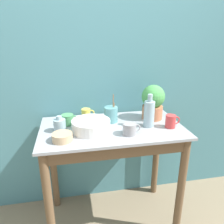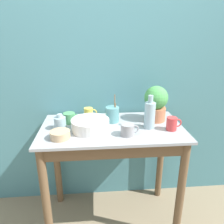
{
  "view_description": "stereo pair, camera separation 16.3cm",
  "coord_description": "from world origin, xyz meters",
  "px_view_note": "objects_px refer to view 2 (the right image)",
  "views": [
    {
      "loc": [
        -0.29,
        -1.2,
        1.56
      ],
      "look_at": [
        0.0,
        0.3,
        1.01
      ],
      "focal_mm": 35.0,
      "sensor_mm": 36.0,
      "label": 1
    },
    {
      "loc": [
        -0.13,
        -1.22,
        1.56
      ],
      "look_at": [
        0.0,
        0.3,
        1.01
      ],
      "focal_mm": 35.0,
      "sensor_mm": 36.0,
      "label": 2
    }
  ],
  "objects_px": {
    "bowl_wash_large": "(90,125)",
    "bottle_tall": "(150,115)",
    "mug_grey": "(128,130)",
    "bottle_short": "(60,123)",
    "utensil_cup": "(112,114)",
    "bowl_small_tan": "(60,135)",
    "mug_yellow": "(89,113)",
    "potted_plant": "(156,103)",
    "mug_red": "(172,124)",
    "mug_green": "(69,118)"
  },
  "relations": [
    {
      "from": "utensil_cup",
      "to": "bottle_short",
      "type": "bearing_deg",
      "value": -164.56
    },
    {
      "from": "mug_red",
      "to": "utensil_cup",
      "type": "relative_size",
      "value": 0.51
    },
    {
      "from": "bowl_wash_large",
      "to": "bottle_tall",
      "type": "relative_size",
      "value": 1.1
    },
    {
      "from": "bottle_tall",
      "to": "utensil_cup",
      "type": "height_order",
      "value": "bottle_tall"
    },
    {
      "from": "bowl_wash_large",
      "to": "bottle_short",
      "type": "distance_m",
      "value": 0.23
    },
    {
      "from": "bottle_short",
      "to": "mug_grey",
      "type": "distance_m",
      "value": 0.51
    },
    {
      "from": "bowl_small_tan",
      "to": "utensil_cup",
      "type": "relative_size",
      "value": 0.61
    },
    {
      "from": "bowl_small_tan",
      "to": "bottle_short",
      "type": "bearing_deg",
      "value": 97.18
    },
    {
      "from": "bowl_wash_large",
      "to": "potted_plant",
      "type": "bearing_deg",
      "value": 16.22
    },
    {
      "from": "bowl_wash_large",
      "to": "mug_yellow",
      "type": "height_order",
      "value": "mug_yellow"
    },
    {
      "from": "bowl_small_tan",
      "to": "potted_plant",
      "type": "bearing_deg",
      "value": 20.39
    },
    {
      "from": "mug_green",
      "to": "mug_grey",
      "type": "bearing_deg",
      "value": -31.5
    },
    {
      "from": "mug_green",
      "to": "bowl_small_tan",
      "type": "height_order",
      "value": "mug_green"
    },
    {
      "from": "bottle_short",
      "to": "mug_yellow",
      "type": "xyz_separation_m",
      "value": [
        0.21,
        0.2,
        -0.0
      ]
    },
    {
      "from": "mug_green",
      "to": "mug_yellow",
      "type": "bearing_deg",
      "value": 29.36
    },
    {
      "from": "mug_grey",
      "to": "bowl_wash_large",
      "type": "bearing_deg",
      "value": 157.4
    },
    {
      "from": "potted_plant",
      "to": "mug_yellow",
      "type": "relative_size",
      "value": 2.63
    },
    {
      "from": "utensil_cup",
      "to": "bowl_small_tan",
      "type": "bearing_deg",
      "value": -144.98
    },
    {
      "from": "bowl_small_tan",
      "to": "bottle_tall",
      "type": "bearing_deg",
      "value": 10.58
    },
    {
      "from": "bowl_wash_large",
      "to": "mug_grey",
      "type": "xyz_separation_m",
      "value": [
        0.26,
        -0.11,
        -0.0
      ]
    },
    {
      "from": "bottle_short",
      "to": "bowl_small_tan",
      "type": "relative_size",
      "value": 0.86
    },
    {
      "from": "bottle_tall",
      "to": "bottle_short",
      "type": "xyz_separation_m",
      "value": [
        -0.66,
        0.04,
        -0.06
      ]
    },
    {
      "from": "mug_grey",
      "to": "bottle_short",
      "type": "bearing_deg",
      "value": 163.21
    },
    {
      "from": "mug_yellow",
      "to": "mug_grey",
      "type": "relative_size",
      "value": 0.84
    },
    {
      "from": "bowl_wash_large",
      "to": "bowl_small_tan",
      "type": "distance_m",
      "value": 0.24
    },
    {
      "from": "mug_yellow",
      "to": "mug_green",
      "type": "relative_size",
      "value": 0.85
    },
    {
      "from": "bowl_small_tan",
      "to": "utensil_cup",
      "type": "height_order",
      "value": "utensil_cup"
    },
    {
      "from": "bowl_wash_large",
      "to": "mug_grey",
      "type": "distance_m",
      "value": 0.28
    },
    {
      "from": "mug_green",
      "to": "bottle_short",
      "type": "bearing_deg",
      "value": -116.26
    },
    {
      "from": "mug_green",
      "to": "bowl_small_tan",
      "type": "xyz_separation_m",
      "value": [
        -0.04,
        -0.27,
        -0.01
      ]
    },
    {
      "from": "bottle_short",
      "to": "mug_grey",
      "type": "height_order",
      "value": "bottle_short"
    },
    {
      "from": "potted_plant",
      "to": "bottle_short",
      "type": "xyz_separation_m",
      "value": [
        -0.75,
        -0.12,
        -0.1
      ]
    },
    {
      "from": "mug_red",
      "to": "mug_green",
      "type": "distance_m",
      "value": 0.79
    },
    {
      "from": "utensil_cup",
      "to": "mug_yellow",
      "type": "bearing_deg",
      "value": 154.44
    },
    {
      "from": "mug_grey",
      "to": "utensil_cup",
      "type": "height_order",
      "value": "utensil_cup"
    },
    {
      "from": "bottle_tall",
      "to": "bowl_small_tan",
      "type": "distance_m",
      "value": 0.66
    },
    {
      "from": "mug_grey",
      "to": "bowl_small_tan",
      "type": "bearing_deg",
      "value": -178.83
    },
    {
      "from": "bottle_tall",
      "to": "bowl_small_tan",
      "type": "relative_size",
      "value": 1.86
    },
    {
      "from": "potted_plant",
      "to": "bottle_tall",
      "type": "bearing_deg",
      "value": -119.36
    },
    {
      "from": "potted_plant",
      "to": "bottle_tall",
      "type": "distance_m",
      "value": 0.18
    },
    {
      "from": "potted_plant",
      "to": "bottle_short",
      "type": "distance_m",
      "value": 0.76
    },
    {
      "from": "mug_green",
      "to": "bottle_tall",
      "type": "bearing_deg",
      "value": -13.94
    },
    {
      "from": "bowl_small_tan",
      "to": "bowl_wash_large",
      "type": "bearing_deg",
      "value": 30.12
    },
    {
      "from": "mug_red",
      "to": "mug_grey",
      "type": "height_order",
      "value": "mug_red"
    },
    {
      "from": "mug_red",
      "to": "bottle_short",
      "type": "bearing_deg",
      "value": 173.98
    },
    {
      "from": "mug_yellow",
      "to": "bottle_tall",
      "type": "bearing_deg",
      "value": -27.39
    },
    {
      "from": "bottle_short",
      "to": "bowl_small_tan",
      "type": "xyz_separation_m",
      "value": [
        0.02,
        -0.16,
        -0.02
      ]
    },
    {
      "from": "bottle_tall",
      "to": "potted_plant",
      "type": "bearing_deg",
      "value": 60.64
    },
    {
      "from": "mug_grey",
      "to": "utensil_cup",
      "type": "xyz_separation_m",
      "value": [
        -0.09,
        0.26,
        0.02
      ]
    },
    {
      "from": "bowl_wash_large",
      "to": "mug_green",
      "type": "xyz_separation_m",
      "value": [
        -0.17,
        0.15,
        -0.0
      ]
    }
  ]
}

